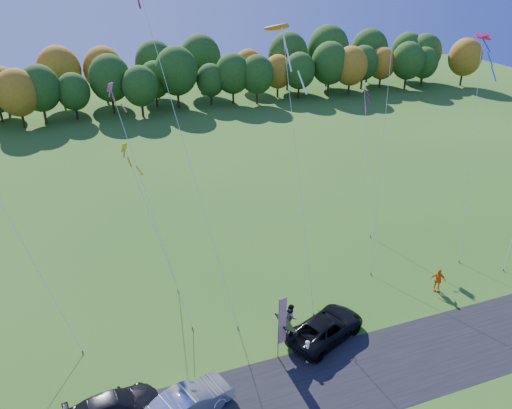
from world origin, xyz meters
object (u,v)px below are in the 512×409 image
object	(u,v)px
black_suv	(326,327)
silver_sedan	(188,403)
feather_flag	(282,320)
person_east	(438,280)

from	to	relation	value
black_suv	silver_sedan	world-z (taller)	silver_sedan
feather_flag	person_east	bearing A→B (deg)	9.40
person_east	black_suv	bearing A→B (deg)	-138.80
black_suv	silver_sedan	xyz separation A→B (m)	(-9.65, -2.88, 0.05)
person_east	feather_flag	world-z (taller)	feather_flag
person_east	feather_flag	size ratio (longest dim) A/B	0.41
black_suv	person_east	size ratio (longest dim) A/B	3.08
person_east	feather_flag	distance (m)	13.62
black_suv	person_east	distance (m)	10.13
black_suv	feather_flag	distance (m)	3.89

